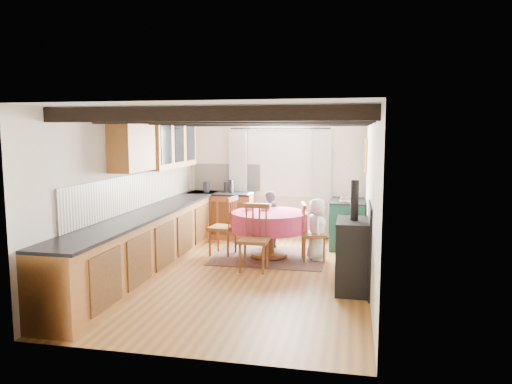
% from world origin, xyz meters
% --- Properties ---
extents(floor, '(3.60, 5.50, 0.00)m').
position_xyz_m(floor, '(0.00, 0.00, 0.00)').
color(floor, '#AC7431').
rests_on(floor, ground).
extents(ceiling, '(3.60, 5.50, 0.00)m').
position_xyz_m(ceiling, '(0.00, 0.00, 2.40)').
color(ceiling, white).
rests_on(ceiling, ground).
extents(wall_back, '(3.60, 0.00, 2.40)m').
position_xyz_m(wall_back, '(0.00, 2.75, 1.20)').
color(wall_back, silver).
rests_on(wall_back, ground).
extents(wall_front, '(3.60, 0.00, 2.40)m').
position_xyz_m(wall_front, '(0.00, -2.75, 1.20)').
color(wall_front, silver).
rests_on(wall_front, ground).
extents(wall_left, '(0.00, 5.50, 2.40)m').
position_xyz_m(wall_left, '(-1.80, 0.00, 1.20)').
color(wall_left, silver).
rests_on(wall_left, ground).
extents(wall_right, '(0.00, 5.50, 2.40)m').
position_xyz_m(wall_right, '(1.80, 0.00, 1.20)').
color(wall_right, silver).
rests_on(wall_right, ground).
extents(beam_a, '(3.60, 0.16, 0.16)m').
position_xyz_m(beam_a, '(0.00, -2.00, 2.31)').
color(beam_a, black).
rests_on(beam_a, ceiling).
extents(beam_b, '(3.60, 0.16, 0.16)m').
position_xyz_m(beam_b, '(0.00, -1.00, 2.31)').
color(beam_b, black).
rests_on(beam_b, ceiling).
extents(beam_c, '(3.60, 0.16, 0.16)m').
position_xyz_m(beam_c, '(0.00, 0.00, 2.31)').
color(beam_c, black).
rests_on(beam_c, ceiling).
extents(beam_d, '(3.60, 0.16, 0.16)m').
position_xyz_m(beam_d, '(0.00, 1.00, 2.31)').
color(beam_d, black).
rests_on(beam_d, ceiling).
extents(beam_e, '(3.60, 0.16, 0.16)m').
position_xyz_m(beam_e, '(0.00, 2.00, 2.31)').
color(beam_e, black).
rests_on(beam_e, ceiling).
extents(splash_left, '(0.02, 4.50, 0.55)m').
position_xyz_m(splash_left, '(-1.78, 0.30, 1.20)').
color(splash_left, beige).
rests_on(splash_left, wall_left).
extents(splash_back, '(1.40, 0.02, 0.55)m').
position_xyz_m(splash_back, '(-1.00, 2.73, 1.20)').
color(splash_back, beige).
rests_on(splash_back, wall_back).
extents(base_cabinet_left, '(0.60, 5.30, 0.88)m').
position_xyz_m(base_cabinet_left, '(-1.50, 0.00, 0.44)').
color(base_cabinet_left, '#A1632A').
rests_on(base_cabinet_left, floor).
extents(base_cabinet_back, '(1.30, 0.60, 0.88)m').
position_xyz_m(base_cabinet_back, '(-1.05, 2.45, 0.44)').
color(base_cabinet_back, '#A1632A').
rests_on(base_cabinet_back, floor).
extents(worktop_left, '(0.64, 5.30, 0.04)m').
position_xyz_m(worktop_left, '(-1.48, 0.00, 0.90)').
color(worktop_left, black).
rests_on(worktop_left, base_cabinet_left).
extents(worktop_back, '(1.30, 0.64, 0.04)m').
position_xyz_m(worktop_back, '(-1.05, 2.43, 0.90)').
color(worktop_back, black).
rests_on(worktop_back, base_cabinet_back).
extents(wall_cabinet_glass, '(0.34, 1.80, 0.90)m').
position_xyz_m(wall_cabinet_glass, '(-1.63, 1.20, 1.95)').
color(wall_cabinet_glass, '#A1632A').
rests_on(wall_cabinet_glass, wall_left).
extents(wall_cabinet_solid, '(0.34, 0.90, 0.70)m').
position_xyz_m(wall_cabinet_solid, '(-1.63, -0.30, 1.90)').
color(wall_cabinet_solid, '#A1632A').
rests_on(wall_cabinet_solid, wall_left).
extents(window_frame, '(1.34, 0.03, 1.54)m').
position_xyz_m(window_frame, '(0.10, 2.73, 1.60)').
color(window_frame, white).
rests_on(window_frame, wall_back).
extents(window_pane, '(1.20, 0.01, 1.40)m').
position_xyz_m(window_pane, '(0.10, 2.74, 1.60)').
color(window_pane, white).
rests_on(window_pane, wall_back).
extents(curtain_left, '(0.35, 0.10, 2.10)m').
position_xyz_m(curtain_left, '(-0.75, 2.65, 1.10)').
color(curtain_left, '#B7BDAC').
rests_on(curtain_left, wall_back).
extents(curtain_right, '(0.35, 0.10, 2.10)m').
position_xyz_m(curtain_right, '(0.95, 2.65, 1.10)').
color(curtain_right, '#B7BDAC').
rests_on(curtain_right, wall_back).
extents(curtain_rod, '(2.00, 0.03, 0.03)m').
position_xyz_m(curtain_rod, '(0.10, 2.65, 2.20)').
color(curtain_rod, black).
rests_on(curtain_rod, wall_back).
extents(wall_picture, '(0.04, 0.50, 0.60)m').
position_xyz_m(wall_picture, '(1.77, 2.30, 1.70)').
color(wall_picture, gold).
rests_on(wall_picture, wall_right).
extents(wall_plate, '(0.30, 0.02, 0.30)m').
position_xyz_m(wall_plate, '(1.05, 2.72, 1.70)').
color(wall_plate, silver).
rests_on(wall_plate, wall_back).
extents(rug, '(1.89, 1.47, 0.01)m').
position_xyz_m(rug, '(0.18, 1.06, 0.01)').
color(rug, '#332119').
rests_on(rug, floor).
extents(dining_table, '(1.29, 1.29, 0.78)m').
position_xyz_m(dining_table, '(0.18, 1.06, 0.39)').
color(dining_table, '#B92F65').
rests_on(dining_table, floor).
extents(chair_near, '(0.44, 0.47, 1.03)m').
position_xyz_m(chair_near, '(0.09, 0.21, 0.51)').
color(chair_near, brown).
rests_on(chair_near, floor).
extents(chair_left, '(0.52, 0.50, 1.03)m').
position_xyz_m(chair_left, '(-0.65, 1.08, 0.51)').
color(chair_left, brown).
rests_on(chair_left, floor).
extents(chair_right, '(0.51, 0.49, 0.97)m').
position_xyz_m(chair_right, '(0.93, 0.97, 0.48)').
color(chair_right, brown).
rests_on(chair_right, floor).
extents(aga_range, '(0.63, 0.97, 0.90)m').
position_xyz_m(aga_range, '(1.47, 2.08, 0.45)').
color(aga_range, '#103829').
rests_on(aga_range, floor).
extents(cast_iron_stove, '(0.45, 0.75, 1.50)m').
position_xyz_m(cast_iron_stove, '(1.58, -0.43, 0.75)').
color(cast_iron_stove, black).
rests_on(cast_iron_stove, floor).
extents(child_far, '(0.39, 0.26, 1.06)m').
position_xyz_m(child_far, '(0.07, 1.72, 0.53)').
color(child_far, '#2E343C').
rests_on(child_far, floor).
extents(child_right, '(0.37, 0.53, 1.04)m').
position_xyz_m(child_right, '(0.99, 1.04, 0.52)').
color(child_right, silver).
rests_on(child_right, floor).
extents(bowl_a, '(0.24, 0.24, 0.05)m').
position_xyz_m(bowl_a, '(0.08, 1.23, 0.80)').
color(bowl_a, silver).
rests_on(bowl_a, dining_table).
extents(bowl_b, '(0.23, 0.23, 0.06)m').
position_xyz_m(bowl_b, '(-0.21, 1.22, 0.81)').
color(bowl_b, silver).
rests_on(bowl_b, dining_table).
extents(cup, '(0.11, 0.11, 0.09)m').
position_xyz_m(cup, '(0.10, 1.45, 0.82)').
color(cup, silver).
rests_on(cup, dining_table).
extents(canister_tall, '(0.13, 0.13, 0.21)m').
position_xyz_m(canister_tall, '(-1.34, 2.37, 1.03)').
color(canister_tall, '#262628').
rests_on(canister_tall, worktop_back).
extents(canister_wide, '(0.18, 0.18, 0.20)m').
position_xyz_m(canister_wide, '(-0.93, 2.54, 1.02)').
color(canister_wide, '#262628').
rests_on(canister_wide, worktop_back).
extents(canister_slim, '(0.09, 0.09, 0.26)m').
position_xyz_m(canister_slim, '(-0.84, 2.40, 1.05)').
color(canister_slim, '#262628').
rests_on(canister_slim, worktop_back).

